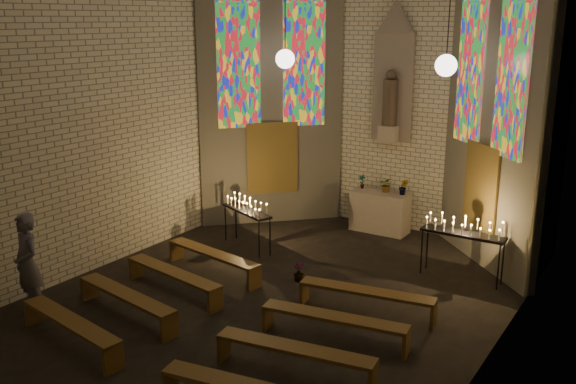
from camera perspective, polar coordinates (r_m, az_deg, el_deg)
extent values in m
plane|color=black|center=(11.68, -3.37, -10.77)|extent=(12.00, 12.00, 0.00)
cube|color=beige|center=(15.82, 9.43, 9.19)|extent=(8.00, 0.02, 7.00)
cube|color=beige|center=(13.36, -17.78, 7.58)|extent=(0.02, 12.00, 7.00)
cube|color=beige|center=(8.90, 17.67, 4.02)|extent=(0.02, 12.00, 7.00)
cube|color=beige|center=(16.05, -1.56, 9.47)|extent=(2.72, 2.72, 7.00)
cube|color=beige|center=(13.75, 17.96, 7.76)|extent=(2.72, 2.72, 7.00)
cube|color=#4C3F8C|center=(15.72, -4.42, 11.14)|extent=(0.78, 0.78, 3.00)
cube|color=#4C3F8C|center=(16.02, 1.44, 11.25)|extent=(0.78, 0.78, 3.00)
cube|color=#4C3F8C|center=(14.33, 15.93, 10.21)|extent=(0.78, 0.78, 3.00)
cube|color=#4C3F8C|center=(12.93, 19.32, 9.45)|extent=(0.78, 0.78, 3.00)
cube|color=brown|center=(16.17, -1.40, 3.05)|extent=(0.95, 0.95, 1.80)
cube|color=brown|center=(14.00, 16.75, 0.46)|extent=(0.95, 0.95, 1.80)
cube|color=gray|center=(15.75, 9.31, 9.17)|extent=(1.00, 0.12, 2.60)
cone|color=gray|center=(15.67, 9.58, 15.17)|extent=(1.00, 1.00, 0.80)
cube|color=#BBAD99|center=(15.78, 8.93, 5.15)|extent=(0.45, 0.30, 0.40)
cylinder|color=brown|center=(15.66, 9.05, 7.85)|extent=(0.36, 0.36, 1.10)
sphere|color=brown|center=(15.59, 9.15, 10.22)|extent=(0.26, 0.26, 0.26)
sphere|color=white|center=(14.98, -0.26, 11.74)|extent=(0.44, 0.44, 0.44)
sphere|color=white|center=(13.31, 13.87, 10.86)|extent=(0.44, 0.44, 0.44)
cube|color=#BBAD99|center=(15.92, 8.17, -1.76)|extent=(1.40, 0.60, 1.00)
imported|color=#4C723F|center=(16.04, 6.60, 0.92)|extent=(0.19, 0.13, 0.35)
imported|color=#4C723F|center=(15.78, 8.77, 0.66)|extent=(0.36, 0.31, 0.38)
imported|color=#4C723F|center=(15.60, 10.23, 0.44)|extent=(0.26, 0.23, 0.39)
imported|color=#4C723F|center=(12.94, 0.95, -7.15)|extent=(0.25, 0.25, 0.38)
cube|color=black|center=(14.56, -3.69, -1.69)|extent=(1.56, 0.90, 0.05)
cylinder|color=black|center=(15.21, -5.57, -2.76)|extent=(0.03, 0.03, 0.86)
cylinder|color=black|center=(14.05, -2.58, -4.25)|extent=(0.03, 0.03, 0.86)
cylinder|color=black|center=(15.35, -4.64, -2.57)|extent=(0.03, 0.03, 0.86)
cylinder|color=black|center=(14.20, -1.61, -4.03)|extent=(0.03, 0.03, 0.86)
cube|color=black|center=(13.25, 15.29, -3.61)|extent=(1.66, 0.40, 0.05)
cylinder|color=black|center=(13.51, 11.79, -5.23)|extent=(0.03, 0.03, 0.94)
cylinder|color=black|center=(13.09, 18.20, -6.37)|extent=(0.03, 0.03, 0.94)
cylinder|color=black|center=(13.78, 12.26, -4.83)|extent=(0.03, 0.03, 0.94)
cylinder|color=black|center=(13.37, 18.54, -5.94)|extent=(0.03, 0.03, 0.94)
cube|color=#573D18|center=(13.31, -6.68, -5.44)|extent=(2.47, 0.73, 0.06)
cube|color=#573D18|center=(14.25, -9.86, -5.09)|extent=(0.11, 0.35, 0.44)
cube|color=#573D18|center=(12.58, -3.00, -7.69)|extent=(0.11, 0.35, 0.44)
cube|color=#573D18|center=(11.56, 7.01, -8.75)|extent=(2.47, 0.73, 0.06)
cube|color=#573D18|center=(12.01, 1.46, -8.84)|extent=(0.11, 0.35, 0.44)
cube|color=#573D18|center=(11.42, 12.82, -10.58)|extent=(0.11, 0.35, 0.44)
cube|color=#573D18|center=(12.47, -10.19, -7.04)|extent=(2.47, 0.73, 0.06)
cube|color=#573D18|center=(13.45, -13.31, -6.54)|extent=(0.11, 0.35, 0.44)
cube|color=#573D18|center=(11.71, -6.46, -9.59)|extent=(0.11, 0.35, 0.44)
cube|color=#573D18|center=(10.59, 4.13, -11.02)|extent=(2.47, 0.73, 0.06)
cube|color=#573D18|center=(11.09, -1.82, -10.97)|extent=(0.11, 0.35, 0.44)
cube|color=#573D18|center=(10.41, 10.47, -13.12)|extent=(0.11, 0.35, 0.44)
cube|color=#573D18|center=(11.70, -14.20, -8.83)|extent=(2.47, 0.73, 0.06)
cube|color=#573D18|center=(12.72, -17.20, -8.12)|extent=(0.11, 0.35, 0.44)
cube|color=#573D18|center=(10.91, -10.50, -11.73)|extent=(0.11, 0.35, 0.44)
cube|color=#573D18|center=(9.67, 0.62, -13.71)|extent=(2.47, 0.73, 0.06)
cube|color=#573D18|center=(10.24, -5.72, -13.43)|extent=(0.11, 0.35, 0.44)
cube|color=#573D18|center=(9.45, 7.57, -16.16)|extent=(0.11, 0.35, 0.44)
cube|color=#573D18|center=(11.00, -18.80, -10.80)|extent=(2.47, 0.73, 0.06)
cube|color=#573D18|center=(12.07, -21.57, -9.85)|extent=(0.11, 0.35, 0.44)
cube|color=#573D18|center=(10.18, -15.23, -14.13)|extent=(0.11, 0.35, 0.44)
cube|color=#573D18|center=(9.46, -10.40, -16.23)|extent=(0.11, 0.35, 0.44)
imported|color=#55545F|center=(12.23, -22.15, -5.98)|extent=(0.77, 0.60, 1.86)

